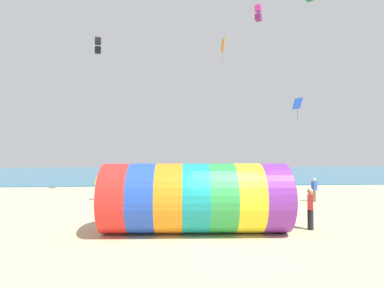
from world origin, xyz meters
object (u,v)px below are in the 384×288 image
object	(u,v)px
bystander_mid_beach	(314,190)
kite_magenta_box	(258,13)
kite_black_box	(98,45)
kite_handler	(310,208)
giant_inflatable_tube	(196,198)
kite_orange_diamond	(223,45)
kite_blue_diamond	(298,104)
bystander_near_water	(97,188)

from	to	relation	value
bystander_mid_beach	kite_magenta_box	bearing A→B (deg)	141.19
kite_black_box	kite_handler	bearing A→B (deg)	-44.73
giant_inflatable_tube	bystander_mid_beach	world-z (taller)	giant_inflatable_tube
kite_magenta_box	kite_orange_diamond	xyz separation A→B (m)	(-2.62, 0.33, -2.37)
giant_inflatable_tube	kite_blue_diamond	distance (m)	19.19
kite_blue_diamond	giant_inflatable_tube	bearing A→B (deg)	-125.85
kite_magenta_box	kite_black_box	world-z (taller)	kite_magenta_box
giant_inflatable_tube	kite_orange_diamond	bearing A→B (deg)	74.01
kite_blue_diamond	bystander_mid_beach	xyz separation A→B (m)	(-2.17, -7.52, -7.01)
kite_handler	bystander_mid_beach	xyz separation A→B (m)	(3.61, 7.05, -0.10)
giant_inflatable_tube	kite_magenta_box	xyz separation A→B (m)	(5.45, 9.53, 12.32)
kite_blue_diamond	kite_orange_diamond	xyz separation A→B (m)	(-7.77, -4.81, 3.54)
kite_handler	kite_blue_diamond	bearing A→B (deg)	68.37
giant_inflatable_tube	kite_orange_diamond	world-z (taller)	kite_orange_diamond
giant_inflatable_tube	kite_blue_diamond	world-z (taller)	kite_blue_diamond
kite_black_box	bystander_near_water	size ratio (longest dim) A/B	0.81
kite_handler	bystander_near_water	size ratio (longest dim) A/B	1.09
kite_orange_diamond	bystander_near_water	bearing A→B (deg)	-173.42
kite_blue_diamond	kite_black_box	distance (m)	18.13
kite_orange_diamond	kite_black_box	bearing A→B (deg)	169.56
kite_handler	kite_blue_diamond	distance (m)	17.14
bystander_mid_beach	bystander_near_water	bearing A→B (deg)	173.40
kite_blue_diamond	kite_magenta_box	world-z (taller)	kite_magenta_box
kite_handler	kite_orange_diamond	distance (m)	14.44
kite_magenta_box	kite_black_box	distance (m)	12.63
kite_handler	kite_orange_diamond	bearing A→B (deg)	101.50
kite_handler	kite_black_box	world-z (taller)	kite_black_box
bystander_near_water	kite_black_box	bearing A→B (deg)	104.30
kite_magenta_box	kite_black_box	size ratio (longest dim) A/B	0.95
kite_handler	bystander_near_water	distance (m)	14.00
kite_handler	kite_magenta_box	world-z (taller)	kite_magenta_box
bystander_near_water	bystander_mid_beach	distance (m)	14.65
giant_inflatable_tube	kite_magenta_box	world-z (taller)	kite_magenta_box
kite_blue_diamond	kite_magenta_box	xyz separation A→B (m)	(-5.14, -5.13, 5.91)
kite_handler	kite_blue_diamond	size ratio (longest dim) A/B	0.88
giant_inflatable_tube	kite_black_box	bearing A→B (deg)	120.49
kite_magenta_box	kite_orange_diamond	size ratio (longest dim) A/B	0.71
kite_orange_diamond	bystander_mid_beach	xyz separation A→B (m)	(5.60, -2.72, -10.55)
kite_handler	kite_orange_diamond	world-z (taller)	kite_orange_diamond
kite_blue_diamond	bystander_mid_beach	world-z (taller)	kite_blue_diamond
giant_inflatable_tube	bystander_mid_beach	size ratio (longest dim) A/B	4.81
kite_blue_diamond	kite_orange_diamond	size ratio (longest dim) A/B	1.14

